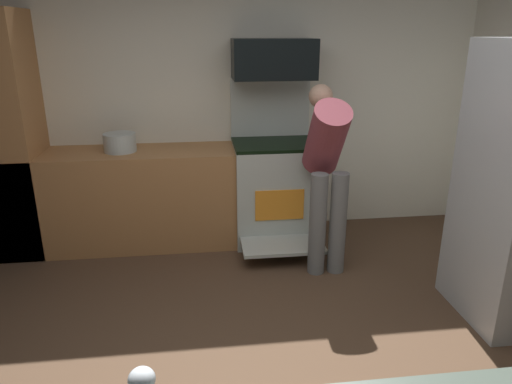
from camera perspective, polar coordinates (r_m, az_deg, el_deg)
ground_plane at (r=2.99m, az=-1.30°, el=-21.67°), size 5.20×4.80×0.02m
wall_back at (r=4.64m, az=-4.46°, el=11.14°), size 5.20×0.12×2.60m
lower_cabinet_run at (r=4.54m, az=-15.37°, el=-0.77°), size 2.40×0.60×0.90m
cabinet_column at (r=4.64m, az=-28.39°, el=5.76°), size 0.60×0.60×2.10m
oven_range at (r=4.51m, az=2.17°, el=0.58°), size 0.76×1.02×1.51m
microwave at (r=4.37m, az=2.16°, el=15.76°), size 0.74×0.38×0.35m
person_cook at (r=3.87m, az=8.48°, el=3.24°), size 0.31×0.62×1.51m
wine_glass_near at (r=1.43m, az=-13.62°, el=-21.40°), size 0.08×0.08×0.17m
stock_pot at (r=4.39m, az=-16.12°, el=5.77°), size 0.28×0.28×0.16m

